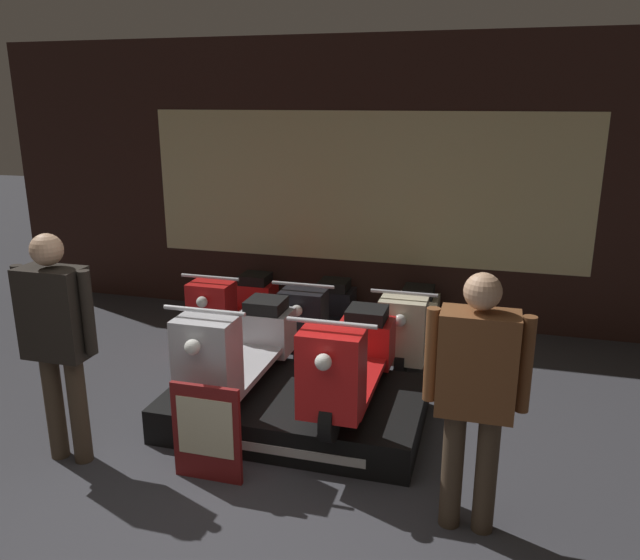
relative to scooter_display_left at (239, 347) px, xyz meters
The scene contains 11 objects.
ground_plane 1.67m from the scooter_display_left, 74.80° to the right, with size 30.00×30.00×0.00m, color #38383D.
shop_wall_back 2.90m from the scooter_display_left, 81.42° to the left, with size 9.12×0.09×3.20m.
display_platform 0.66m from the scooter_display_left, ahead, with size 2.01×1.24×0.28m.
scooter_display_left is the anchor object (origin of this frame).
scooter_display_right 0.91m from the scooter_display_left, ahead, with size 0.61×1.64×0.86m.
scooter_backrow_0 1.85m from the scooter_display_left, 114.53° to the left, with size 0.61×1.64×0.86m.
scooter_backrow_1 1.70m from the scooter_display_left, 83.37° to the left, with size 0.61×1.64×0.86m.
scooter_backrow_2 2.04m from the scooter_display_left, 55.44° to the left, with size 0.61×1.64×0.86m.
person_left_browsing 1.37m from the scooter_display_left, 137.19° to the right, with size 0.61×0.25×1.67m.
person_right_browsing 2.08m from the scooter_display_left, 25.83° to the right, with size 0.60×0.25×1.62m.
price_sign_board 0.91m from the scooter_display_left, 82.51° to the right, with size 0.49×0.04×0.71m.
Camera 1 is at (1.46, -2.77, 2.53)m, focal length 35.00 mm.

